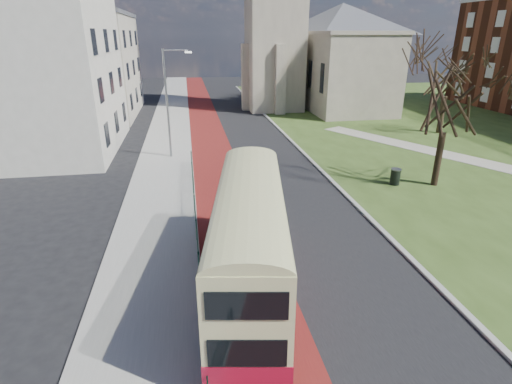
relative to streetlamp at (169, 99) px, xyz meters
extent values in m
plane|color=black|center=(4.35, -18.00, -4.59)|extent=(160.00, 160.00, 0.00)
cube|color=black|center=(5.85, 2.00, -4.59)|extent=(9.00, 120.00, 0.01)
cube|color=#591414|center=(3.15, 2.00, -4.59)|extent=(3.40, 120.00, 0.01)
cube|color=gray|center=(-0.65, 2.00, -4.53)|extent=(4.00, 120.00, 0.12)
cube|color=#999993|center=(1.35, 2.00, -4.53)|extent=(0.25, 120.00, 0.13)
cube|color=#999993|center=(10.45, 4.00, -4.53)|extent=(0.25, 80.00, 0.13)
cube|color=#324A1A|center=(30.35, 4.00, -4.57)|extent=(40.00, 80.00, 0.04)
cylinder|color=#0B3121|center=(1.40, -14.00, -3.49)|extent=(0.04, 24.00, 0.04)
cylinder|color=#0B3121|center=(1.40, -14.00, -4.44)|extent=(0.04, 24.00, 0.04)
cube|color=gray|center=(12.35, 20.00, 7.41)|extent=(6.50, 6.50, 24.00)
cube|color=gray|center=(20.85, 20.00, -0.09)|extent=(9.00, 18.00, 9.00)
pyramid|color=#565960|center=(20.85, 20.00, 8.01)|extent=(9.00, 18.00, 3.60)
cube|color=beige|center=(-9.65, 4.00, 1.66)|extent=(10.00, 14.00, 12.50)
cube|color=#B7AF9B|center=(-9.65, 20.00, 0.91)|extent=(10.00, 16.00, 11.00)
cube|color=#565960|center=(-9.65, 20.00, 6.66)|extent=(10.30, 16.30, 0.50)
cylinder|color=gray|center=(-0.15, 0.00, -0.47)|extent=(0.16, 0.16, 8.00)
cylinder|color=gray|center=(0.75, 0.00, 3.43)|extent=(1.80, 0.10, 0.10)
cube|color=silver|center=(1.65, 0.00, 3.28)|extent=(0.50, 0.18, 0.12)
cube|color=maroon|center=(3.24, -18.49, -3.67)|extent=(3.96, 10.24, 0.91)
cube|color=beige|center=(3.24, -18.49, -1.90)|extent=(3.93, 10.18, 2.63)
cube|color=black|center=(2.16, -18.03, -2.71)|extent=(1.44, 8.08, 0.86)
cube|color=black|center=(4.41, -18.41, -2.71)|extent=(1.44, 8.08, 0.86)
cube|color=black|center=(2.12, -18.30, -1.35)|extent=(1.57, 8.87, 0.82)
cube|color=black|center=(4.36, -18.68, -1.35)|extent=(1.57, 8.87, 0.82)
cube|color=black|center=(4.07, -13.60, -2.71)|extent=(2.02, 0.42, 0.95)
cube|color=black|center=(4.07, -13.60, -1.35)|extent=(2.02, 0.42, 0.82)
cube|color=orange|center=(4.07, -13.60, -0.83)|extent=(1.61, 0.37, 0.27)
cylinder|color=black|center=(2.79, -14.97, -4.12)|extent=(0.43, 0.98, 0.94)
cylinder|color=black|center=(4.83, -15.32, -4.12)|extent=(0.43, 0.98, 0.94)
cylinder|color=black|center=(1.71, -21.27, -4.12)|extent=(0.43, 0.98, 0.94)
cylinder|color=black|center=(3.76, -21.62, -4.12)|extent=(0.43, 0.98, 0.94)
cylinder|color=black|center=(16.73, -9.12, -2.84)|extent=(0.50, 0.50, 3.42)
cylinder|color=#322619|center=(25.60, 4.14, -2.79)|extent=(0.62, 0.62, 3.52)
cylinder|color=black|center=(14.25, -8.61, -4.06)|extent=(0.73, 0.73, 0.99)
cylinder|color=gray|center=(14.25, -8.61, -3.53)|extent=(0.78, 0.78, 0.07)
camera|label=1|loc=(1.33, -30.95, 4.53)|focal=28.00mm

